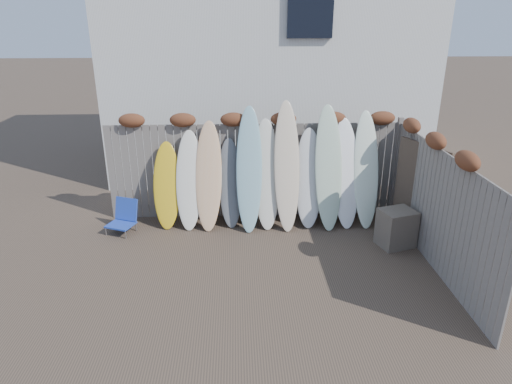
{
  "coord_description": "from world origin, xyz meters",
  "views": [
    {
      "loc": [
        -0.35,
        -6.6,
        4.07
      ],
      "look_at": [
        0.0,
        1.2,
        1.0
      ],
      "focal_mm": 32.0,
      "sensor_mm": 36.0,
      "label": 1
    }
  ],
  "objects_px": {
    "wooden_crate": "(396,228)",
    "surfboard_0": "(167,186)",
    "beach_chair": "(124,217)",
    "lattice_panel": "(419,193)"
  },
  "relations": [
    {
      "from": "beach_chair",
      "to": "surfboard_0",
      "type": "height_order",
      "value": "surfboard_0"
    },
    {
      "from": "beach_chair",
      "to": "surfboard_0",
      "type": "relative_size",
      "value": 0.37
    },
    {
      "from": "wooden_crate",
      "to": "surfboard_0",
      "type": "distance_m",
      "value": 4.51
    },
    {
      "from": "beach_chair",
      "to": "surfboard_0",
      "type": "xyz_separation_m",
      "value": [
        0.85,
        0.26,
        0.55
      ]
    },
    {
      "from": "beach_chair",
      "to": "lattice_panel",
      "type": "height_order",
      "value": "lattice_panel"
    },
    {
      "from": "beach_chair",
      "to": "wooden_crate",
      "type": "relative_size",
      "value": 0.94
    },
    {
      "from": "lattice_panel",
      "to": "beach_chair",
      "type": "bearing_deg",
      "value": 151.58
    },
    {
      "from": "wooden_crate",
      "to": "lattice_panel",
      "type": "xyz_separation_m",
      "value": [
        0.47,
        0.3,
        0.58
      ]
    },
    {
      "from": "wooden_crate",
      "to": "surfboard_0",
      "type": "relative_size",
      "value": 0.4
    },
    {
      "from": "beach_chair",
      "to": "lattice_panel",
      "type": "relative_size",
      "value": 0.35
    }
  ]
}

